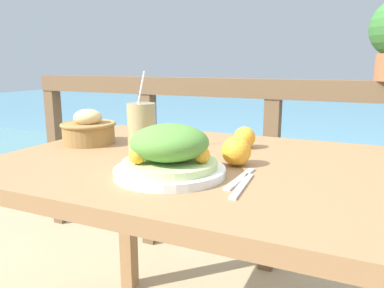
% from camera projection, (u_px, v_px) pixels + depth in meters
% --- Properties ---
extents(patio_table, '(1.20, 0.84, 0.75)m').
position_uv_depth(patio_table, '(209.00, 193.00, 1.08)').
color(patio_table, '#997047').
rests_on(patio_table, ground_plane).
extents(railing_fence, '(2.80, 0.08, 0.95)m').
position_uv_depth(railing_fence, '(272.00, 141.00, 1.77)').
color(railing_fence, brown).
rests_on(railing_fence, ground_plane).
extents(sea_backdrop, '(12.00, 4.00, 0.47)m').
position_uv_depth(sea_backdrop, '(322.00, 137.00, 4.08)').
color(sea_backdrop, '#568EA8').
rests_on(sea_backdrop, ground_plane).
extents(salad_plate, '(0.27, 0.27, 0.13)m').
position_uv_depth(salad_plate, '(170.00, 154.00, 0.90)').
color(salad_plate, white).
rests_on(salad_plate, patio_table).
extents(drink_glass, '(0.09, 0.09, 0.25)m').
position_uv_depth(drink_glass, '(142.00, 128.00, 1.14)').
color(drink_glass, tan).
rests_on(drink_glass, patio_table).
extents(bread_basket, '(0.19, 0.19, 0.12)m').
position_uv_depth(bread_basket, '(89.00, 129.00, 1.27)').
color(bread_basket, olive).
rests_on(bread_basket, patio_table).
extents(fork, '(0.02, 0.18, 0.00)m').
position_uv_depth(fork, '(240.00, 178.00, 0.88)').
color(fork, silver).
rests_on(fork, patio_table).
extents(knife, '(0.03, 0.18, 0.00)m').
position_uv_depth(knife, '(242.00, 186.00, 0.83)').
color(knife, silver).
rests_on(knife, patio_table).
extents(orange_near_basket, '(0.07, 0.07, 0.07)m').
position_uv_depth(orange_near_basket, '(245.00, 137.00, 1.21)').
color(orange_near_basket, '#F9A328').
rests_on(orange_near_basket, patio_table).
extents(orange_near_glass, '(0.08, 0.08, 0.08)m').
position_uv_depth(orange_near_glass, '(236.00, 151.00, 1.00)').
color(orange_near_glass, '#F9A328').
rests_on(orange_near_glass, patio_table).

